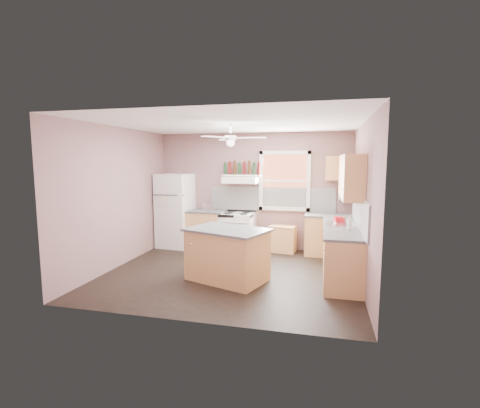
% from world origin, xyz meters
% --- Properties ---
extents(floor, '(4.50, 4.50, 0.00)m').
position_xyz_m(floor, '(0.00, 0.00, 0.00)').
color(floor, black).
rests_on(floor, ground).
extents(ceiling, '(4.50, 4.50, 0.00)m').
position_xyz_m(ceiling, '(0.00, 0.00, 2.70)').
color(ceiling, white).
rests_on(ceiling, ground).
extents(wall_back, '(4.50, 0.05, 2.70)m').
position_xyz_m(wall_back, '(0.00, 2.02, 1.35)').
color(wall_back, '#805C5D').
rests_on(wall_back, ground).
extents(wall_right, '(0.05, 4.00, 2.70)m').
position_xyz_m(wall_right, '(2.27, 0.00, 1.35)').
color(wall_right, '#805C5D').
rests_on(wall_right, ground).
extents(wall_left, '(0.05, 4.00, 2.70)m').
position_xyz_m(wall_left, '(-2.27, 0.00, 1.35)').
color(wall_left, '#805C5D').
rests_on(wall_left, ground).
extents(backsplash_back, '(2.90, 0.03, 0.55)m').
position_xyz_m(backsplash_back, '(0.45, 1.99, 1.18)').
color(backsplash_back, white).
rests_on(backsplash_back, wall_back).
extents(backsplash_right, '(0.03, 2.60, 0.55)m').
position_xyz_m(backsplash_right, '(2.23, 0.30, 1.18)').
color(backsplash_right, white).
rests_on(backsplash_right, wall_right).
extents(window_view, '(1.00, 0.02, 1.20)m').
position_xyz_m(window_view, '(0.75, 1.98, 1.60)').
color(window_view, brown).
rests_on(window_view, wall_back).
extents(window_frame, '(1.16, 0.07, 1.36)m').
position_xyz_m(window_frame, '(0.75, 1.96, 1.60)').
color(window_frame, white).
rests_on(window_frame, wall_back).
extents(refrigerator, '(0.80, 0.78, 1.75)m').
position_xyz_m(refrigerator, '(-1.81, 1.66, 0.87)').
color(refrigerator, white).
rests_on(refrigerator, floor).
extents(base_cabinet_left, '(0.90, 0.60, 0.86)m').
position_xyz_m(base_cabinet_left, '(-1.06, 1.70, 0.43)').
color(base_cabinet_left, tan).
rests_on(base_cabinet_left, floor).
extents(counter_left, '(0.92, 0.62, 0.04)m').
position_xyz_m(counter_left, '(-1.06, 1.70, 0.88)').
color(counter_left, '#4C4C4F').
rests_on(counter_left, base_cabinet_left).
extents(toaster, '(0.31, 0.22, 0.18)m').
position_xyz_m(toaster, '(-0.96, 1.67, 0.99)').
color(toaster, silver).
rests_on(toaster, counter_left).
extents(stove, '(0.78, 0.67, 0.86)m').
position_xyz_m(stove, '(-0.29, 1.70, 0.43)').
color(stove, white).
rests_on(stove, floor).
extents(range_hood, '(0.78, 0.50, 0.14)m').
position_xyz_m(range_hood, '(-0.23, 1.75, 1.62)').
color(range_hood, white).
rests_on(range_hood, wall_back).
extents(bottle_shelf, '(0.90, 0.26, 0.03)m').
position_xyz_m(bottle_shelf, '(-0.23, 1.87, 1.72)').
color(bottle_shelf, white).
rests_on(bottle_shelf, range_hood).
extents(cart, '(0.62, 0.46, 0.57)m').
position_xyz_m(cart, '(0.75, 1.75, 0.29)').
color(cart, tan).
rests_on(cart, floor).
extents(base_cabinet_corner, '(1.00, 0.60, 0.86)m').
position_xyz_m(base_cabinet_corner, '(1.75, 1.70, 0.43)').
color(base_cabinet_corner, tan).
rests_on(base_cabinet_corner, floor).
extents(base_cabinet_right, '(0.60, 2.20, 0.86)m').
position_xyz_m(base_cabinet_right, '(1.95, 0.30, 0.43)').
color(base_cabinet_right, tan).
rests_on(base_cabinet_right, floor).
extents(counter_corner, '(1.02, 0.62, 0.04)m').
position_xyz_m(counter_corner, '(1.75, 1.70, 0.88)').
color(counter_corner, '#4C4C4F').
rests_on(counter_corner, base_cabinet_corner).
extents(counter_right, '(0.62, 2.22, 0.04)m').
position_xyz_m(counter_right, '(1.94, 0.30, 0.88)').
color(counter_right, '#4C4C4F').
rests_on(counter_right, base_cabinet_right).
extents(sink, '(0.55, 0.45, 0.03)m').
position_xyz_m(sink, '(1.94, 0.50, 0.90)').
color(sink, silver).
rests_on(sink, counter_right).
extents(faucet, '(0.03, 0.03, 0.14)m').
position_xyz_m(faucet, '(2.10, 0.50, 0.97)').
color(faucet, silver).
rests_on(faucet, sink).
extents(upper_cabinet_right, '(0.33, 1.80, 0.76)m').
position_xyz_m(upper_cabinet_right, '(2.08, 0.50, 1.78)').
color(upper_cabinet_right, tan).
rests_on(upper_cabinet_right, wall_right).
extents(upper_cabinet_corner, '(0.60, 0.33, 0.52)m').
position_xyz_m(upper_cabinet_corner, '(1.95, 1.83, 1.90)').
color(upper_cabinet_corner, tan).
rests_on(upper_cabinet_corner, wall_back).
extents(paper_towel, '(0.26, 0.12, 0.12)m').
position_xyz_m(paper_towel, '(2.07, 1.86, 1.25)').
color(paper_towel, white).
rests_on(paper_towel, wall_back).
extents(island, '(1.46, 1.18, 0.86)m').
position_xyz_m(island, '(0.03, -0.36, 0.43)').
color(island, tan).
rests_on(island, floor).
extents(island_top, '(1.56, 1.28, 0.04)m').
position_xyz_m(island_top, '(0.03, -0.36, 0.88)').
color(island_top, '#4C4C4F').
rests_on(island_top, island).
extents(ceiling_fan_hub, '(0.20, 0.20, 0.08)m').
position_xyz_m(ceiling_fan_hub, '(0.00, 0.00, 2.45)').
color(ceiling_fan_hub, white).
rests_on(ceiling_fan_hub, ceiling).
extents(soap_bottle, '(0.14, 0.14, 0.26)m').
position_xyz_m(soap_bottle, '(2.06, 0.01, 1.03)').
color(soap_bottle, silver).
rests_on(soap_bottle, counter_right).
extents(red_caddy, '(0.21, 0.17, 0.10)m').
position_xyz_m(red_caddy, '(1.92, 0.76, 0.95)').
color(red_caddy, red).
rests_on(red_caddy, counter_right).
extents(wine_bottles, '(0.86, 0.06, 0.31)m').
position_xyz_m(wine_bottles, '(-0.23, 1.87, 1.88)').
color(wine_bottles, '#143819').
rests_on(wine_bottles, bottle_shelf).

